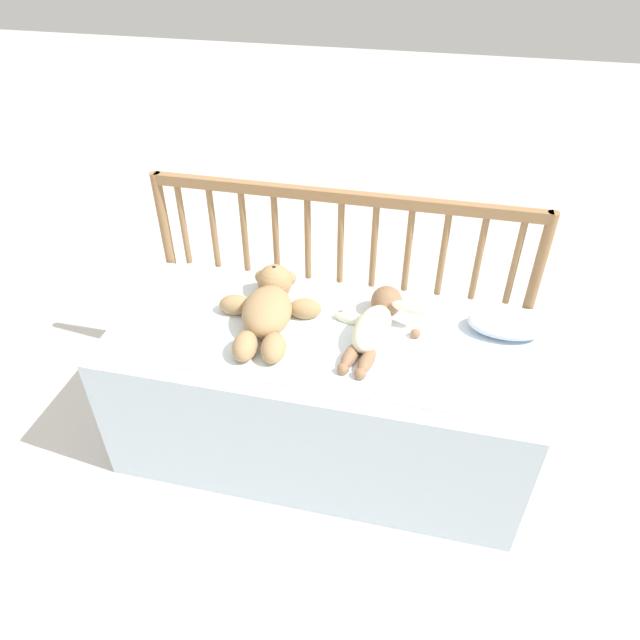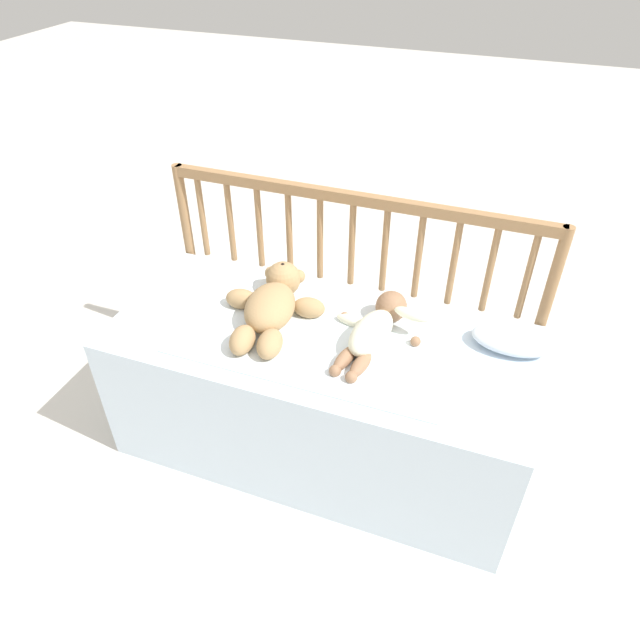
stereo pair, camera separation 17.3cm
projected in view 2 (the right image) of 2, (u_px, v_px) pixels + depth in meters
The scene contains 7 objects.
ground_plane at pixel (319, 441), 2.07m from camera, with size 12.00×12.00×0.00m, color silver.
crib_mattress at pixel (319, 393), 1.92m from camera, with size 1.32×0.58×0.50m.
crib_rail at pixel (351, 257), 1.94m from camera, with size 1.32×0.04×0.84m.
blanket at pixel (319, 332), 1.78m from camera, with size 0.84×0.51×0.01m.
teddy_bear at pixel (272, 304), 1.82m from camera, with size 0.34×0.44×0.12m.
baby at pixel (375, 328), 1.73m from camera, with size 0.30×0.39×0.10m.
small_pillow at pixel (511, 340), 1.71m from camera, with size 0.24×0.14×0.06m.
Camera 2 is at (0.47, -1.28, 1.62)m, focal length 32.00 mm.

